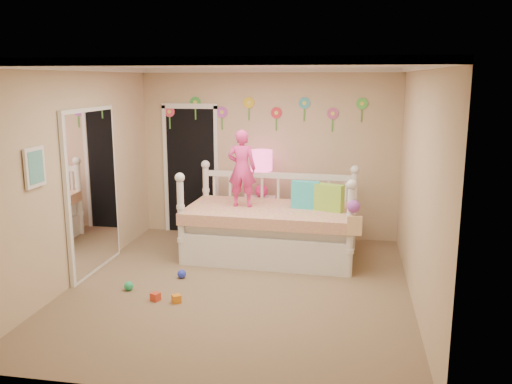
% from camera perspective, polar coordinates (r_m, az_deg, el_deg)
% --- Properties ---
extents(floor, '(4.00, 4.50, 0.01)m').
position_cam_1_polar(floor, '(6.52, -1.82, -10.12)').
color(floor, '#7F684C').
rests_on(floor, ground).
extents(ceiling, '(4.00, 4.50, 0.01)m').
position_cam_1_polar(ceiling, '(6.05, -1.99, 13.36)').
color(ceiling, white).
rests_on(ceiling, floor).
extents(back_wall, '(4.00, 0.01, 2.60)m').
position_cam_1_polar(back_wall, '(8.34, 1.32, 4.02)').
color(back_wall, tan).
rests_on(back_wall, floor).
extents(left_wall, '(0.01, 4.50, 2.60)m').
position_cam_1_polar(left_wall, '(6.85, -18.50, 1.66)').
color(left_wall, tan).
rests_on(left_wall, floor).
extents(right_wall, '(0.01, 4.50, 2.60)m').
position_cam_1_polar(right_wall, '(6.07, 16.91, 0.50)').
color(right_wall, tan).
rests_on(right_wall, floor).
extents(crown_molding, '(4.00, 4.50, 0.06)m').
position_cam_1_polar(crown_molding, '(6.05, -1.98, 13.07)').
color(crown_molding, white).
rests_on(crown_molding, ceiling).
extents(daybed, '(2.39, 1.35, 1.27)m').
position_cam_1_polar(daybed, '(7.42, 1.57, -2.20)').
color(daybed, white).
rests_on(daybed, floor).
extents(pillow_turquoise, '(0.39, 0.18, 0.38)m').
position_cam_1_polar(pillow_turquoise, '(7.35, 5.28, -0.30)').
color(pillow_turquoise, '#2AD0D2').
rests_on(pillow_turquoise, daybed).
extents(pillow_lime, '(0.41, 0.27, 0.36)m').
position_cam_1_polar(pillow_lime, '(7.24, 7.78, -0.60)').
color(pillow_lime, '#90CD3E').
rests_on(pillow_lime, daybed).
extents(child, '(0.39, 0.26, 1.07)m').
position_cam_1_polar(child, '(7.37, -1.51, 2.52)').
color(child, '#F63793').
rests_on(child, daybed).
extents(nightstand, '(0.43, 0.34, 0.69)m').
position_cam_1_polar(nightstand, '(8.22, 0.57, -2.90)').
color(nightstand, white).
rests_on(nightstand, floor).
extents(table_lamp, '(0.33, 0.33, 0.72)m').
position_cam_1_polar(table_lamp, '(8.05, 0.58, 2.75)').
color(table_lamp, '#DB1D66').
rests_on(table_lamp, nightstand).
extents(closet_doorway, '(0.90, 0.04, 2.07)m').
position_cam_1_polar(closet_doorway, '(8.64, -6.93, 2.44)').
color(closet_doorway, black).
rests_on(closet_doorway, back_wall).
extents(flower_decals, '(3.40, 0.02, 0.50)m').
position_cam_1_polar(flower_decals, '(8.28, 0.70, 8.42)').
color(flower_decals, '#B2668C').
rests_on(flower_decals, back_wall).
extents(mirror_closet, '(0.07, 1.30, 2.10)m').
position_cam_1_polar(mirror_closet, '(7.14, -16.95, 0.11)').
color(mirror_closet, white).
rests_on(mirror_closet, left_wall).
extents(wall_picture, '(0.05, 0.34, 0.42)m').
position_cam_1_polar(wall_picture, '(6.03, -22.45, 2.45)').
color(wall_picture, white).
rests_on(wall_picture, left_wall).
extents(hanging_bag, '(0.20, 0.16, 0.36)m').
position_cam_1_polar(hanging_bag, '(6.66, 10.27, -2.81)').
color(hanging_bag, beige).
rests_on(hanging_bag, daybed).
extents(toy_scatter, '(0.94, 1.38, 0.11)m').
position_cam_1_polar(toy_scatter, '(6.42, -11.13, -10.18)').
color(toy_scatter, '#996666').
rests_on(toy_scatter, floor).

